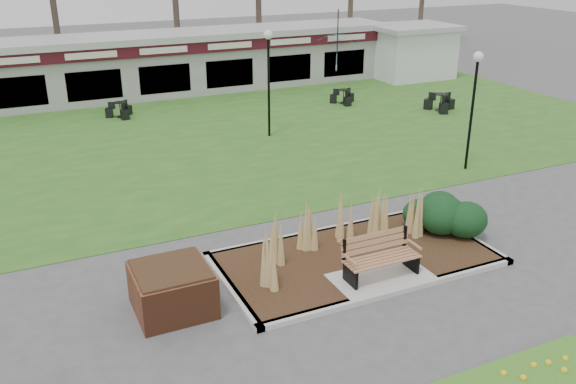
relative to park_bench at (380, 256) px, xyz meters
name	(u,v)px	position (x,y,z in m)	size (l,w,h in m)	color
ground	(384,285)	(0.00, -0.25, -0.59)	(100.00, 100.00, 0.00)	#515154
lawn	(210,137)	(0.00, 11.75, -0.58)	(34.00, 16.00, 0.02)	#2D631F
planting_bed	(399,234)	(1.27, 1.10, -0.22)	(6.75, 3.40, 1.27)	black
park_bench	(380,256)	(0.00, 0.00, 0.00)	(1.70, 0.66, 0.93)	#A76C4B
brick_planter	(172,289)	(-4.40, 0.75, -0.11)	(1.50, 1.50, 0.95)	brown
food_pavilion	(157,64)	(0.00, 19.71, 0.89)	(24.60, 3.40, 2.90)	#97979A
service_hut	(412,51)	(13.50, 17.75, 0.86)	(4.40, 3.40, 2.83)	white
lamp_post_near_right	(475,85)	(6.46, 4.79, 2.20)	(0.32, 0.32, 3.82)	black
lamp_post_far_right	(268,60)	(2.10, 10.89, 2.31)	(0.33, 0.33, 3.98)	black
bistro_set_b	(121,112)	(-2.55, 16.04, -0.35)	(1.19, 1.14, 0.64)	black
bistro_set_c	(344,99)	(7.21, 14.11, -0.35)	(1.20, 1.12, 0.64)	black
bistro_set_d	(440,105)	(10.43, 11.19, -0.32)	(1.28, 1.39, 0.74)	black
patio_umbrella	(337,52)	(8.86, 17.75, 1.13)	(2.73, 2.76, 2.71)	black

